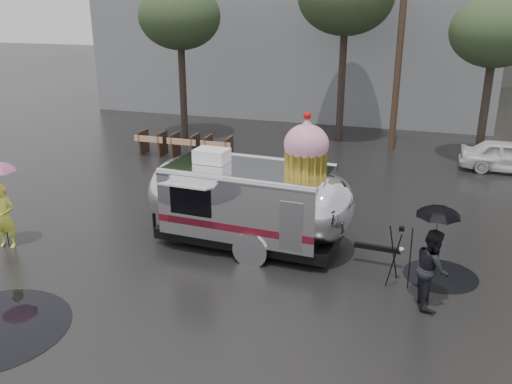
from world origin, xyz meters
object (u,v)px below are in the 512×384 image
(person_left, at_px, (4,216))
(tripod, at_px, (400,251))
(airstream_trailer, at_px, (252,198))
(person_right, at_px, (432,268))

(person_left, height_order, tripod, person_left)
(person_left, xyz_separation_m, tripod, (10.01, 1.13, -0.01))
(airstream_trailer, distance_m, tripod, 4.02)
(airstream_trailer, relative_size, tripod, 4.83)
(person_right, bearing_deg, person_left, 80.01)
(airstream_trailer, xyz_separation_m, person_left, (-6.14, -2.11, -0.47))
(person_right, bearing_deg, airstream_trailer, 57.45)
(person_left, distance_m, tripod, 10.07)
(airstream_trailer, relative_size, person_right, 4.01)
(airstream_trailer, height_order, person_left, airstream_trailer)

